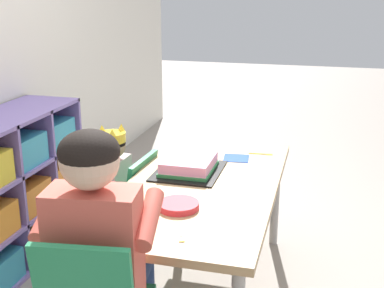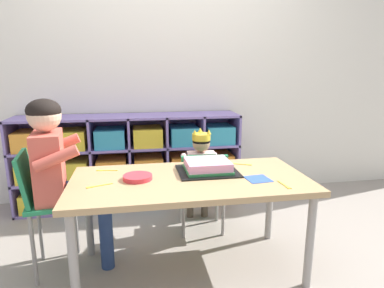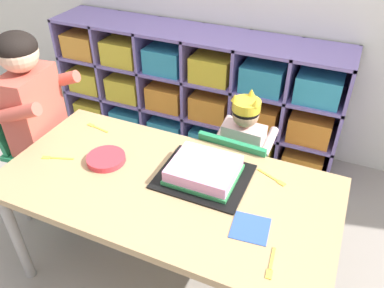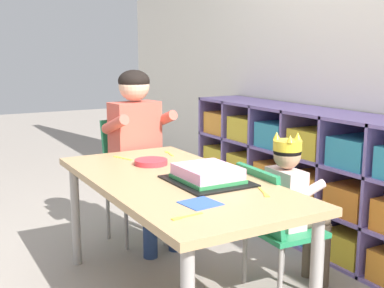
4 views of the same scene
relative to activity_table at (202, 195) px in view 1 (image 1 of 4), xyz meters
The scene contains 11 objects.
activity_table is the anchor object (origin of this frame).
classroom_chair_blue 0.52m from the activity_table, 69.40° to the left, with size 0.38×0.35×0.65m.
child_with_crown 0.60m from the activity_table, 72.66° to the left, with size 0.30×0.31×0.81m.
adult_helper_seated 0.79m from the activity_table, 167.53° to the left, with size 0.45×0.43×1.08m.
birthday_cake_on_tray 0.19m from the activity_table, 38.14° to the left, with size 0.38×0.32×0.07m.
paper_plate_stack 0.32m from the activity_table, behind, with size 0.17×0.17×0.03m, color #DB333D.
paper_napkin_square 0.41m from the activity_table, 13.01° to the right, with size 0.13×0.13×0.00m, color #3356B7.
fork_scattered_mid_table 0.54m from the activity_table, behind, with size 0.14×0.06×0.00m.
fork_near_child_seat 0.46m from the activity_table, 27.99° to the left, with size 0.14×0.07×0.00m.
fork_at_table_front_edge 0.55m from the activity_table, 23.47° to the right, with size 0.03×0.13×0.00m.
fork_beside_plate_stack 0.56m from the activity_table, 155.24° to the left, with size 0.14×0.04×0.00m.
Camera 1 is at (-2.20, -0.53, 1.51)m, focal length 48.17 mm.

